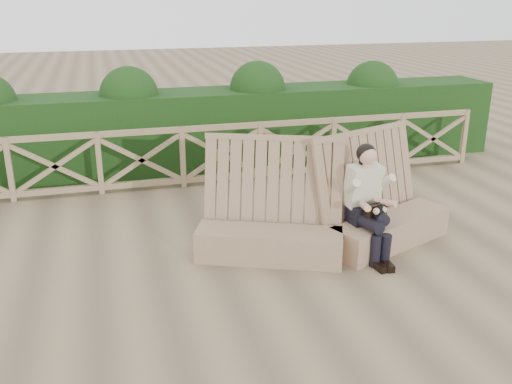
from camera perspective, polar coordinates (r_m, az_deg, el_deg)
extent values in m
plane|color=brown|center=(7.34, 2.48, -7.50)|extent=(60.00, 60.00, 0.00)
cube|color=#82664A|center=(7.45, 1.31, -5.27)|extent=(1.93, 1.18, 0.41)
cube|color=#82664A|center=(7.48, 1.55, -0.41)|extent=(1.91, 1.13, 1.53)
cube|color=#82664A|center=(8.08, 13.26, -3.78)|extent=(1.93, 1.17, 0.41)
cube|color=#82664A|center=(8.04, 12.10, 0.57)|extent=(1.91, 1.12, 1.53)
cube|color=black|center=(7.71, 10.73, -2.11)|extent=(0.43, 0.34, 0.24)
cube|color=beige|center=(7.62, 10.68, 0.66)|extent=(0.48, 0.37, 0.58)
sphere|color=tan|center=(7.46, 11.11, 3.60)|extent=(0.26, 0.26, 0.23)
sphere|color=black|center=(7.48, 10.96, 3.84)|extent=(0.29, 0.29, 0.25)
cylinder|color=black|center=(7.48, 11.04, -2.98)|extent=(0.23, 0.53, 0.17)
cylinder|color=black|center=(7.57, 12.11, -2.17)|extent=(0.23, 0.53, 0.18)
cylinder|color=black|center=(7.42, 11.85, -5.84)|extent=(0.15, 0.15, 0.41)
cylinder|color=black|center=(7.47, 12.79, -5.72)|extent=(0.15, 0.15, 0.41)
cube|color=black|center=(7.42, 12.19, -7.30)|extent=(0.13, 0.28, 0.09)
cube|color=black|center=(7.46, 13.00, -7.20)|extent=(0.13, 0.28, 0.09)
cube|color=black|center=(7.53, 11.74, -1.81)|extent=(0.30, 0.20, 0.19)
cube|color=black|center=(7.35, 12.40, -1.81)|extent=(0.09, 0.11, 0.13)
cube|color=#81684B|center=(10.18, -3.49, 6.50)|extent=(10.10, 0.07, 0.10)
cube|color=#81684B|center=(10.43, -3.39, 1.52)|extent=(10.10, 0.07, 0.10)
cube|color=black|center=(11.40, -4.74, 6.32)|extent=(12.00, 1.20, 1.50)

